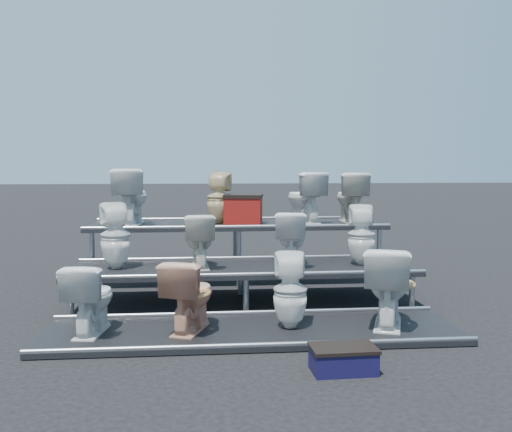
{
  "coord_description": "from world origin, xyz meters",
  "views": [
    {
      "loc": [
        -0.48,
        -6.94,
        1.74
      ],
      "look_at": [
        0.17,
        0.1,
        1.08
      ],
      "focal_mm": 40.0,
      "sensor_mm": 36.0,
      "label": 1
    }
  ],
  "objects": [
    {
      "name": "toilet_3",
      "position": [
        1.41,
        -1.3,
        0.47
      ],
      "size": [
        0.71,
        0.92,
        0.83
      ],
      "primitive_type": "imported",
      "rotation": [
        0.0,
        0.0,
        2.79
      ],
      "color": "white",
      "rests_on": "tier_front"
    },
    {
      "name": "tier_back",
      "position": [
        0.0,
        1.3,
        0.43
      ],
      "size": [
        4.2,
        1.2,
        0.86
      ],
      "primitive_type": "cube",
      "color": "black",
      "rests_on": "ground"
    },
    {
      "name": "ground",
      "position": [
        0.0,
        0.0,
        0.0
      ],
      "size": [
        80.0,
        80.0,
        0.0
      ],
      "primitive_type": "plane",
      "color": "black",
      "rests_on": "ground"
    },
    {
      "name": "toilet_11",
      "position": [
        1.68,
        1.3,
        1.23
      ],
      "size": [
        0.41,
        0.72,
        0.73
      ],
      "primitive_type": "imported",
      "rotation": [
        0.0,
        0.0,
        3.14
      ],
      "color": "silver",
      "rests_on": "tier_back"
    },
    {
      "name": "toilet_8",
      "position": [
        -1.51,
        1.3,
        1.26
      ],
      "size": [
        0.48,
        0.8,
        0.79
      ],
      "primitive_type": "imported",
      "rotation": [
        0.0,
        0.0,
        3.09
      ],
      "color": "white",
      "rests_on": "tier_back"
    },
    {
      "name": "toilet_4",
      "position": [
        -1.54,
        0.0,
        0.86
      ],
      "size": [
        0.45,
        0.46,
        0.8
      ],
      "primitive_type": "imported",
      "rotation": [
        0.0,
        0.0,
        3.43
      ],
      "color": "white",
      "rests_on": "tier_mid"
    },
    {
      "name": "toilet_7",
      "position": [
        1.49,
        0.0,
        0.84
      ],
      "size": [
        0.4,
        0.41,
        0.75
      ],
      "primitive_type": "imported",
      "rotation": [
        0.0,
        0.0,
        2.94
      ],
      "color": "white",
      "rests_on": "tier_mid"
    },
    {
      "name": "toilet_1",
      "position": [
        -0.63,
        -1.3,
        0.42
      ],
      "size": [
        0.62,
        0.81,
        0.73
      ],
      "primitive_type": "imported",
      "rotation": [
        0.0,
        0.0,
        2.8
      ],
      "color": "tan",
      "rests_on": "tier_front"
    },
    {
      "name": "tier_front",
      "position": [
        0.0,
        -1.3,
        0.03
      ],
      "size": [
        4.2,
        1.2,
        0.06
      ],
      "primitive_type": "cube",
      "color": "black",
      "rests_on": "ground"
    },
    {
      "name": "toilet_2",
      "position": [
        0.39,
        -1.3,
        0.45
      ],
      "size": [
        0.38,
        0.39,
        0.77
      ],
      "primitive_type": "imported",
      "rotation": [
        0.0,
        0.0,
        3.04
      ],
      "color": "white",
      "rests_on": "tier_front"
    },
    {
      "name": "toilet_9",
      "position": [
        -0.26,
        1.3,
        1.23
      ],
      "size": [
        0.42,
        0.42,
        0.75
      ],
      "primitive_type": "imported",
      "rotation": [
        0.0,
        0.0,
        2.87
      ],
      "color": "beige",
      "rests_on": "tier_back"
    },
    {
      "name": "toilet_6",
      "position": [
        0.6,
        0.0,
        0.8
      ],
      "size": [
        0.49,
        0.73,
        0.68
      ],
      "primitive_type": "imported",
      "rotation": [
        0.0,
        0.0,
        2.96
      ],
      "color": "white",
      "rests_on": "tier_mid"
    },
    {
      "name": "step_stool",
      "position": [
        0.67,
        -2.41,
        0.09
      ],
      "size": [
        0.54,
        0.33,
        0.19
      ],
      "primitive_type": "cube",
      "rotation": [
        0.0,
        0.0,
        0.03
      ],
      "color": "black",
      "rests_on": "ground"
    },
    {
      "name": "toilet_10",
      "position": [
        0.99,
        1.3,
        1.23
      ],
      "size": [
        0.62,
        0.82,
        0.74
      ],
      "primitive_type": "imported",
      "rotation": [
        0.0,
        0.0,
        3.46
      ],
      "color": "white",
      "rests_on": "tier_back"
    },
    {
      "name": "red_crate",
      "position": [
        0.09,
        1.22,
        1.05
      ],
      "size": [
        0.59,
        0.5,
        0.37
      ],
      "primitive_type": "cube",
      "rotation": [
        0.0,
        0.0,
        -0.17
      ],
      "color": "maroon",
      "rests_on": "tier_back"
    },
    {
      "name": "toilet_0",
      "position": [
        -1.6,
        -1.3,
        0.41
      ],
      "size": [
        0.49,
        0.74,
        0.7
      ],
      "primitive_type": "imported",
      "rotation": [
        0.0,
        0.0,
        2.99
      ],
      "color": "white",
      "rests_on": "tier_front"
    },
    {
      "name": "tier_mid",
      "position": [
        0.0,
        0.0,
        0.23
      ],
      "size": [
        4.2,
        1.2,
        0.46
      ],
      "primitive_type": "cube",
      "color": "black",
      "rests_on": "ground"
    },
    {
      "name": "toilet_5",
      "position": [
        -0.54,
        0.0,
        0.79
      ],
      "size": [
        0.4,
        0.67,
        0.66
      ],
      "primitive_type": "imported",
      "rotation": [
        0.0,
        0.0,
        3.19
      ],
      "color": "silver",
      "rests_on": "tier_mid"
    }
  ]
}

